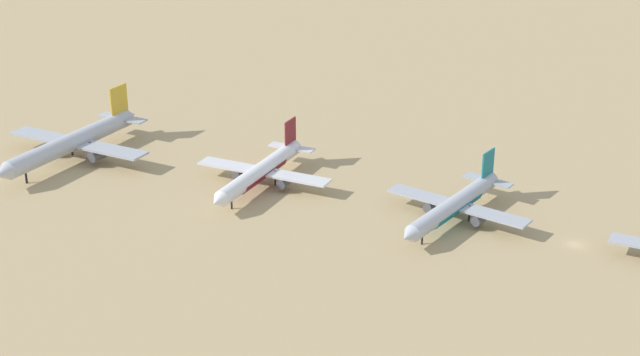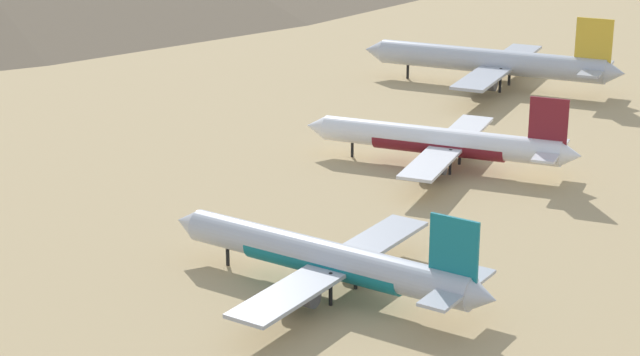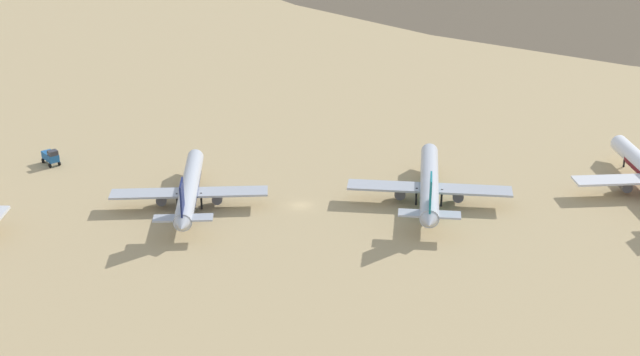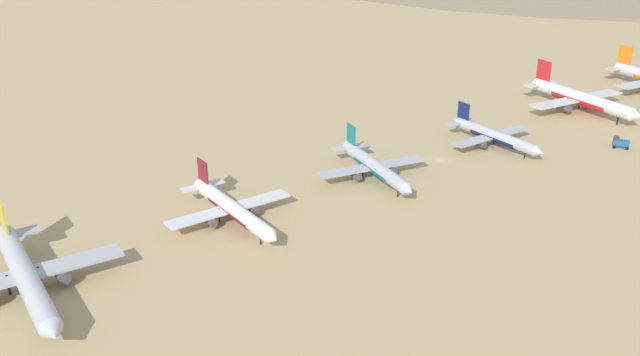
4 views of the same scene
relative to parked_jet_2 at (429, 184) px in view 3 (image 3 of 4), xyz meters
name	(u,v)px [view 3 (image 3 of 4)]	position (x,y,z in m)	size (l,w,h in m)	color
ground_plane	(300,205)	(0.21, 27.49, -4.11)	(1800.00, 1800.00, 0.00)	tan
parked_jet_2	(429,184)	(0.00, 0.00, 0.00)	(42.61, 34.92, 12.36)	#B2B7C1
parked_jet_3	(190,188)	(2.35, 50.70, -0.21)	(40.63, 32.95, 11.73)	#B2B7C1
service_truck	(51,156)	(28.31, 84.43, -2.03)	(5.67, 5.04, 3.90)	#1E5999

